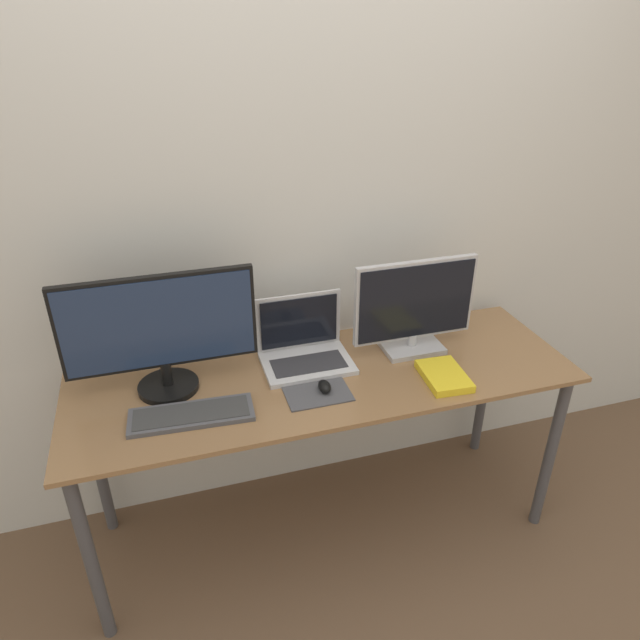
{
  "coord_description": "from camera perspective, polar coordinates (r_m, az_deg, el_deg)",
  "views": [
    {
      "loc": [
        -0.51,
        -1.34,
        1.89
      ],
      "look_at": [
        -0.01,
        0.32,
        0.96
      ],
      "focal_mm": 32.0,
      "sensor_mm": 36.0,
      "label": 1
    }
  ],
  "objects": [
    {
      "name": "ground_plane",
      "position": [
        2.37,
        2.78,
        -24.68
      ],
      "size": [
        12.0,
        12.0,
        0.0
      ],
      "primitive_type": "plane",
      "color": "brown"
    },
    {
      "name": "wall_back",
      "position": [
        2.15,
        -2.31,
        10.89
      ],
      "size": [
        7.0,
        0.05,
        2.5
      ],
      "color": "silver",
      "rests_on": "ground_plane"
    },
    {
      "name": "desk",
      "position": [
        2.11,
        0.52,
        -7.58
      ],
      "size": [
        1.81,
        0.59,
        0.75
      ],
      "color": "olive",
      "rests_on": "ground_plane"
    },
    {
      "name": "monitor_left",
      "position": [
        1.94,
        -15.69,
        -1.08
      ],
      "size": [
        0.63,
        0.21,
        0.42
      ],
      "color": "black",
      "rests_on": "desk"
    },
    {
      "name": "monitor_right",
      "position": [
        2.15,
        9.44,
        1.25
      ],
      "size": [
        0.47,
        0.16,
        0.36
      ],
      "color": "#B2B2B7",
      "rests_on": "desk"
    },
    {
      "name": "laptop",
      "position": [
        2.12,
        -1.64,
        -2.6
      ],
      "size": [
        0.33,
        0.23,
        0.24
      ],
      "color": "silver",
      "rests_on": "desk"
    },
    {
      "name": "keyboard",
      "position": [
        1.9,
        -12.72,
        -9.22
      ],
      "size": [
        0.4,
        0.16,
        0.02
      ],
      "color": "#4C4C51",
      "rests_on": "desk"
    },
    {
      "name": "mousepad",
      "position": [
        1.97,
        -0.37,
        -7.09
      ],
      "size": [
        0.22,
        0.18,
        0.0
      ],
      "color": "#47474C",
      "rests_on": "desk"
    },
    {
      "name": "mouse",
      "position": [
        1.96,
        0.45,
        -6.65
      ],
      "size": [
        0.04,
        0.07,
        0.03
      ],
      "color": "black",
      "rests_on": "mousepad"
    },
    {
      "name": "book",
      "position": [
        2.07,
        12.29,
        -5.48
      ],
      "size": [
        0.16,
        0.22,
        0.03
      ],
      "color": "yellow",
      "rests_on": "desk"
    }
  ]
}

